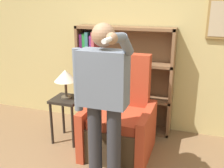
{
  "coord_description": "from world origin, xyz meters",
  "views": [
    {
      "loc": [
        1.03,
        -1.75,
        1.9
      ],
      "look_at": [
        0.15,
        0.84,
        1.03
      ],
      "focal_mm": 42.0,
      "sensor_mm": 36.0,
      "label": 1
    }
  ],
  "objects_px": {
    "armchair": "(120,123)",
    "table_lamp": "(65,77)",
    "person_standing": "(103,96)",
    "bookcase": "(115,79)",
    "side_table": "(67,107)"
  },
  "relations": [
    {
      "from": "bookcase",
      "to": "table_lamp",
      "type": "xyz_separation_m",
      "value": [
        -0.47,
        -0.66,
        0.17
      ]
    },
    {
      "from": "bookcase",
      "to": "person_standing",
      "type": "relative_size",
      "value": 0.91
    },
    {
      "from": "table_lamp",
      "to": "bookcase",
      "type": "bearing_deg",
      "value": 54.36
    },
    {
      "from": "armchair",
      "to": "side_table",
      "type": "distance_m",
      "value": 0.78
    },
    {
      "from": "bookcase",
      "to": "armchair",
      "type": "height_order",
      "value": "bookcase"
    },
    {
      "from": "armchair",
      "to": "person_standing",
      "type": "relative_size",
      "value": 0.74
    },
    {
      "from": "bookcase",
      "to": "table_lamp",
      "type": "height_order",
      "value": "bookcase"
    },
    {
      "from": "bookcase",
      "to": "side_table",
      "type": "bearing_deg",
      "value": -125.64
    },
    {
      "from": "armchair",
      "to": "person_standing",
      "type": "xyz_separation_m",
      "value": [
        0.02,
        -0.64,
        0.6
      ]
    },
    {
      "from": "armchair",
      "to": "table_lamp",
      "type": "bearing_deg",
      "value": 178.85
    },
    {
      "from": "person_standing",
      "to": "side_table",
      "type": "distance_m",
      "value": 1.14
    },
    {
      "from": "bookcase",
      "to": "side_table",
      "type": "distance_m",
      "value": 0.86
    },
    {
      "from": "side_table",
      "to": "table_lamp",
      "type": "xyz_separation_m",
      "value": [
        -0.0,
        -0.0,
        0.44
      ]
    },
    {
      "from": "bookcase",
      "to": "table_lamp",
      "type": "relative_size",
      "value": 3.93
    },
    {
      "from": "person_standing",
      "to": "table_lamp",
      "type": "xyz_separation_m",
      "value": [
        -0.79,
        0.65,
        -0.05
      ]
    }
  ]
}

